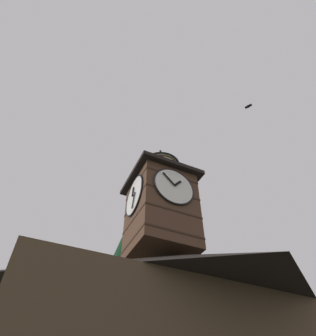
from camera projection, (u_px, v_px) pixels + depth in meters
clock_tower at (161, 202)px, 16.43m from camera, size 3.88×3.88×7.81m
flying_bird_high at (248, 106)px, 19.24m from camera, size 0.38×0.49×0.14m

